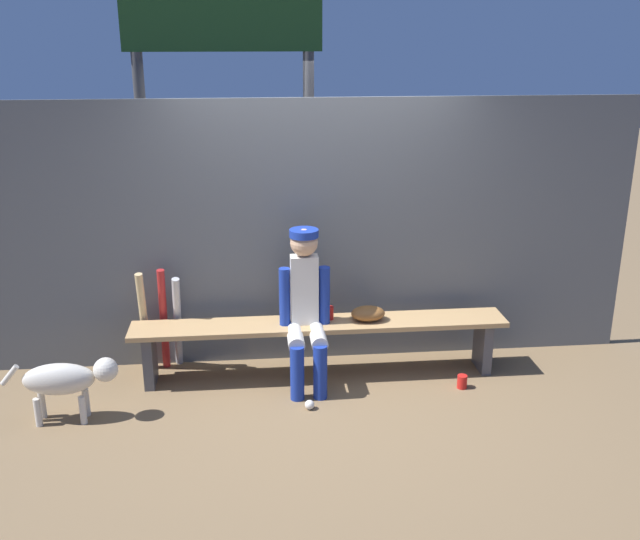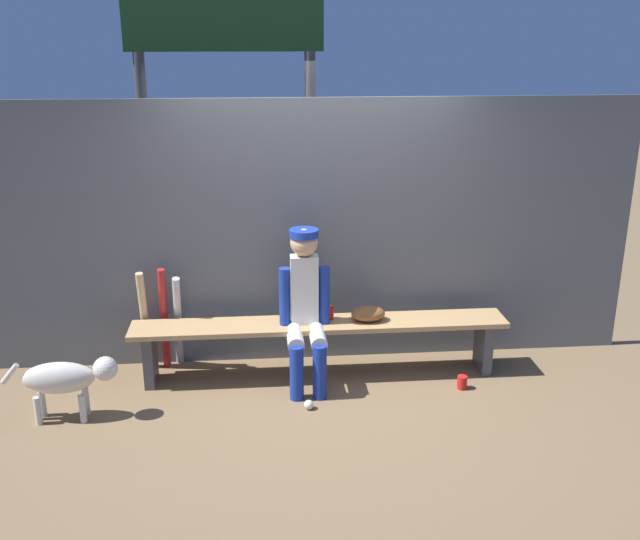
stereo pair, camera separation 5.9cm
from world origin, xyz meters
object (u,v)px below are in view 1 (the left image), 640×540
at_px(cup_on_bench, 329,313).
at_px(dog, 67,379).
at_px(bat_aluminum_silver, 178,322).
at_px(cup_on_ground, 462,382).
at_px(baseball_glove, 368,313).
at_px(bat_aluminum_red, 164,319).
at_px(baseball, 310,405).
at_px(bat_wood_natural, 144,322).
at_px(dugout_bench, 320,333).
at_px(player_seated, 306,304).
at_px(scoreboard, 231,68).

height_order(cup_on_bench, dog, cup_on_bench).
xyz_separation_m(bat_aluminum_silver, cup_on_ground, (2.30, -0.60, -0.37)).
relative_size(baseball_glove, cup_on_bench, 2.55).
distance_m(bat_aluminum_red, dog, 1.02).
bearing_deg(baseball, dog, 179.43).
xyz_separation_m(cup_on_ground, dog, (-3.04, -0.20, 0.28)).
relative_size(bat_wood_natural, baseball, 12.01).
height_order(dugout_bench, bat_aluminum_red, bat_aluminum_red).
distance_m(player_seated, baseball, 0.79).
bearing_deg(bat_aluminum_red, cup_on_ground, -13.97).
bearing_deg(bat_aluminum_red, baseball, -35.35).
distance_m(dugout_bench, baseball_glove, 0.43).
distance_m(bat_aluminum_red, baseball, 1.48).
distance_m(dugout_bench, player_seated, 0.35).
relative_size(bat_aluminum_red, baseball, 12.19).
bearing_deg(cup_on_ground, bat_aluminum_silver, 165.39).
relative_size(bat_aluminum_silver, cup_on_ground, 7.78).
height_order(player_seated, cup_on_ground, player_seated).
bearing_deg(dugout_bench, bat_aluminum_silver, 167.24).
distance_m(player_seated, baseball_glove, 0.56).
relative_size(bat_aluminum_silver, bat_aluminum_red, 0.95).
xyz_separation_m(baseball_glove, cup_on_bench, (-0.32, 0.05, -0.01)).
bearing_deg(bat_aluminum_red, baseball_glove, -9.01).
xyz_separation_m(cup_on_ground, scoreboard, (-1.79, 1.50, 2.38)).
relative_size(bat_aluminum_red, cup_on_ground, 8.20).
xyz_separation_m(player_seated, baseball, (-0.01, -0.44, -0.66)).
bearing_deg(baseball, cup_on_ground, 9.88).
relative_size(dugout_bench, baseball, 41.65).
height_order(player_seated, dog, player_seated).
bearing_deg(dog, cup_on_bench, 16.47).
distance_m(player_seated, cup_on_bench, 0.30).
height_order(baseball_glove, bat_aluminum_red, bat_aluminum_red).
bearing_deg(dugout_bench, bat_wood_natural, 170.36).
xyz_separation_m(baseball_glove, dog, (-2.31, -0.53, -0.21)).
bearing_deg(bat_aluminum_silver, cup_on_ground, -14.61).
xyz_separation_m(dugout_bench, bat_aluminum_silver, (-1.18, 0.27, 0.03)).
height_order(dugout_bench, player_seated, player_seated).
bearing_deg(player_seated, bat_wood_natural, 164.99).
bearing_deg(bat_wood_natural, dugout_bench, -9.64).
height_order(cup_on_ground, scoreboard, scoreboard).
bearing_deg(bat_wood_natural, bat_aluminum_red, 7.69).
bearing_deg(scoreboard, player_seated, -67.21).
distance_m(baseball, scoreboard, 3.00).
bearing_deg(cup_on_bench, scoreboard, 123.60).
height_order(bat_aluminum_red, dog, bat_aluminum_red).
height_order(dugout_bench, cup_on_ground, dugout_bench).
bearing_deg(cup_on_bench, baseball, -109.40).
bearing_deg(baseball, bat_aluminum_red, 144.65).
xyz_separation_m(bat_wood_natural, dog, (-0.46, -0.78, -0.11)).
distance_m(bat_aluminum_silver, cup_on_ground, 2.41).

